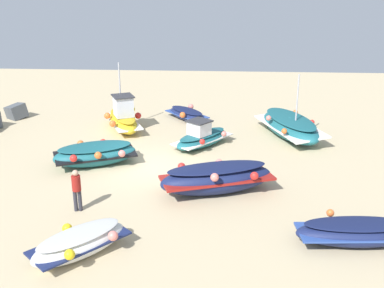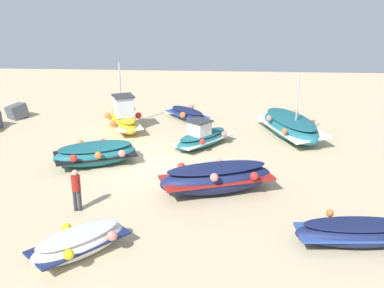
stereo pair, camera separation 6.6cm
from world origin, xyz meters
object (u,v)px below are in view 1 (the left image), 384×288
object	(u,v)px
fishing_boat_3	(202,137)
fishing_boat_4	(290,126)
fishing_boat_5	(187,114)
fishing_boat_7	(95,154)
fishing_boat_2	(80,243)
fishing_boat_1	(217,178)
fishing_boat_6	(358,232)
person_walking	(77,188)
fishing_boat_0	(123,118)

from	to	relation	value
fishing_boat_3	fishing_boat_4	bearing A→B (deg)	151.01
fishing_boat_5	fishing_boat_7	size ratio (longest dim) A/B	0.76
fishing_boat_2	fishing_boat_7	distance (m)	7.37
fishing_boat_4	fishing_boat_7	size ratio (longest dim) A/B	1.38
fishing_boat_1	fishing_boat_4	xyz separation A→B (m)	(7.11, -3.74, -0.04)
fishing_boat_5	fishing_boat_6	xyz separation A→B (m)	(-13.44, -6.39, 0.08)
fishing_boat_2	fishing_boat_3	xyz separation A→B (m)	(10.01, -3.26, 0.04)
person_walking	fishing_boat_6	bearing A→B (deg)	69.73
fishing_boat_1	fishing_boat_2	size ratio (longest dim) A/B	1.53
fishing_boat_2	fishing_boat_4	size ratio (longest dim) A/B	0.57
fishing_boat_2	fishing_boat_7	bearing A→B (deg)	-126.34
fishing_boat_3	person_walking	size ratio (longest dim) A/B	2.16
fishing_boat_6	fishing_boat_4	bearing A→B (deg)	89.88
fishing_boat_5	fishing_boat_7	xyz separation A→B (m)	(-7.37, 3.57, 0.18)
fishing_boat_4	fishing_boat_6	xyz separation A→B (m)	(-10.64, -0.75, -0.16)
fishing_boat_2	fishing_boat_5	xyz separation A→B (m)	(14.60, -2.17, -0.08)
fishing_boat_6	fishing_boat_7	xyz separation A→B (m)	(6.07, 9.96, 0.09)
fishing_boat_1	fishing_boat_3	bearing A→B (deg)	79.65
fishing_boat_7	fishing_boat_0	bearing A→B (deg)	-115.83
fishing_boat_1	fishing_boat_6	distance (m)	5.72
fishing_boat_2	fishing_boat_3	size ratio (longest dim) A/B	0.91
fishing_boat_6	person_walking	world-z (taller)	person_walking
fishing_boat_2	person_walking	xyz separation A→B (m)	(2.83, 0.90, 0.49)
fishing_boat_4	fishing_boat_6	world-z (taller)	fishing_boat_4
fishing_boat_3	fishing_boat_6	bearing A→B (deg)	70.40
fishing_boat_3	fishing_boat_7	world-z (taller)	fishing_boat_3
fishing_boat_4	fishing_boat_5	distance (m)	6.30
fishing_boat_0	fishing_boat_2	world-z (taller)	fishing_boat_0
fishing_boat_4	fishing_boat_5	bearing A→B (deg)	43.29
fishing_boat_4	fishing_boat_0	bearing A→B (deg)	65.37
fishing_boat_3	fishing_boat_5	distance (m)	4.72
fishing_boat_0	fishing_boat_4	bearing A→B (deg)	61.08
fishing_boat_5	fishing_boat_6	world-z (taller)	fishing_boat_6
fishing_boat_0	fishing_boat_6	distance (m)	14.95
fishing_boat_3	person_walking	bearing A→B (deg)	9.38
fishing_boat_4	person_walking	bearing A→B (deg)	115.58
fishing_boat_5	fishing_boat_7	distance (m)	8.19
fishing_boat_2	fishing_boat_5	world-z (taller)	fishing_boat_2
fishing_boat_0	fishing_boat_2	xyz separation A→B (m)	(-12.49, -1.20, -0.22)
fishing_boat_6	fishing_boat_3	bearing A→B (deg)	116.73
fishing_boat_2	fishing_boat_3	world-z (taller)	fishing_boat_3
fishing_boat_4	fishing_boat_7	world-z (taller)	fishing_boat_4
fishing_boat_6	fishing_boat_7	world-z (taller)	fishing_boat_7
fishing_boat_2	fishing_boat_7	xyz separation A→B (m)	(7.24, 1.40, 0.10)
fishing_boat_1	person_walking	world-z (taller)	person_walking
fishing_boat_1	fishing_boat_2	distance (m)	6.21
fishing_boat_0	fishing_boat_7	xyz separation A→B (m)	(-5.25, 0.20, -0.12)
fishing_boat_5	person_walking	distance (m)	12.18
fishing_boat_4	fishing_boat_6	distance (m)	10.67
fishing_boat_4	person_walking	xyz separation A→B (m)	(-8.97, 8.71, 0.33)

